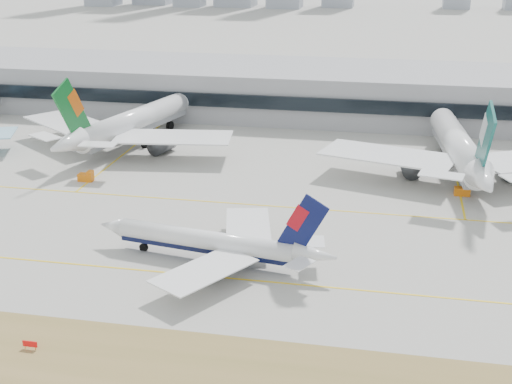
% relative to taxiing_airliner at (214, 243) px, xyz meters
% --- Properties ---
extents(ground, '(3000.00, 3000.00, 0.00)m').
position_rel_taxiing_airliner_xyz_m(ground, '(6.69, -0.70, -3.72)').
color(ground, '#9B9991').
rests_on(ground, ground).
extents(taxiing_airliner, '(45.81, 39.43, 15.43)m').
position_rel_taxiing_airliner_xyz_m(taxiing_airliner, '(0.00, 0.00, 0.00)').
color(taxiing_airliner, white).
rests_on(taxiing_airliner, ground).
extents(widebody_eva, '(64.22, 64.08, 23.62)m').
position_rel_taxiing_airliner_xyz_m(widebody_eva, '(-40.72, 66.41, 2.56)').
color(widebody_eva, white).
rests_on(widebody_eva, ground).
extents(widebody_cathay, '(68.45, 67.35, 24.53)m').
position_rel_taxiing_airliner_xyz_m(widebody_cathay, '(46.09, 58.52, 2.80)').
color(widebody_cathay, white).
rests_on(widebody_cathay, ground).
extents(terminal, '(280.00, 43.10, 15.00)m').
position_rel_taxiing_airliner_xyz_m(terminal, '(6.69, 114.13, 3.78)').
color(terminal, gray).
rests_on(terminal, ground).
extents(hold_sign_left, '(2.20, 0.15, 1.35)m').
position_rel_taxiing_airliner_xyz_m(hold_sign_left, '(-18.69, -32.70, -2.84)').
color(hold_sign_left, red).
rests_on(hold_sign_left, ground).
extents(gse_c, '(3.55, 2.00, 2.60)m').
position_rel_taxiing_airliner_xyz_m(gse_c, '(46.33, 44.30, -2.67)').
color(gse_c, orange).
rests_on(gse_c, ground).
extents(gse_b, '(3.55, 2.00, 2.60)m').
position_rel_taxiing_airliner_xyz_m(gse_b, '(-40.82, 37.04, -2.67)').
color(gse_b, orange).
rests_on(gse_b, ground).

